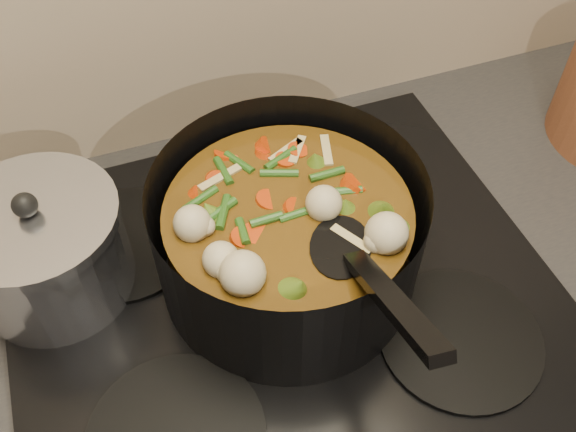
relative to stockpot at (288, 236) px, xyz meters
name	(u,v)px	position (x,y,z in m)	size (l,w,h in m)	color
stovetop	(283,293)	(-0.01, -0.02, -0.08)	(0.62, 0.54, 0.03)	black
stockpot	(288,236)	(0.00, 0.00, 0.00)	(0.36, 0.44, 0.22)	black
saucepan	(46,250)	(-0.26, 0.08, -0.01)	(0.18, 0.18, 0.15)	silver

